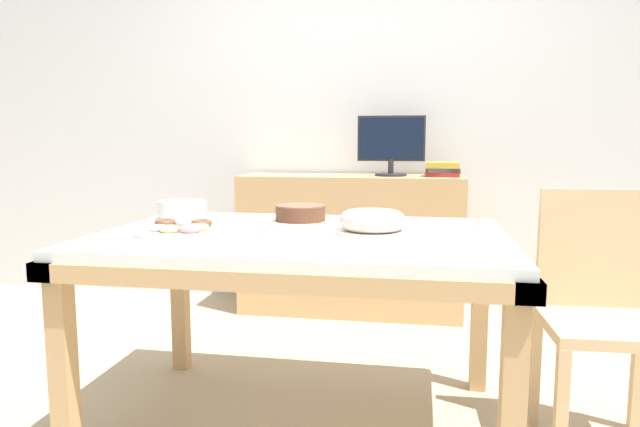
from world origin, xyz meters
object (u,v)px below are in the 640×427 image
(plate_stack, at_px, (182,210))
(chair, at_px, (600,306))
(cake_chocolate_round, at_px, (300,215))
(tealight_near_front, at_px, (264,234))
(cake_golden_bundt, at_px, (372,222))
(computer_monitor, at_px, (391,146))
(book_stack, at_px, (443,169))
(tealight_left_edge, at_px, (402,221))
(pastry_platter, at_px, (180,229))
(tealight_near_cakes, at_px, (478,223))

(plate_stack, bearing_deg, chair, -6.64)
(cake_chocolate_round, xyz_separation_m, tealight_near_front, (-0.06, -0.35, -0.03))
(tealight_near_front, bearing_deg, plate_stack, 140.39)
(cake_golden_bundt, bearing_deg, computer_monitor, 90.44)
(book_stack, distance_m, cake_chocolate_round, 1.48)
(tealight_left_edge, bearing_deg, cake_golden_bundt, -111.16)
(chair, height_order, tealight_left_edge, chair)
(chair, height_order, book_stack, book_stack)
(cake_chocolate_round, relative_size, pastry_platter, 0.77)
(computer_monitor, xyz_separation_m, pastry_platter, (-0.70, -1.64, -0.29))
(cake_golden_bundt, bearing_deg, tealight_near_cakes, 33.94)
(computer_monitor, distance_m, book_stack, 0.35)
(chair, height_order, cake_golden_bundt, chair)
(chair, bearing_deg, book_stack, 109.27)
(chair, distance_m, book_stack, 1.62)
(plate_stack, bearing_deg, pastry_platter, -67.73)
(computer_monitor, xyz_separation_m, tealight_left_edge, (0.11, -1.27, -0.30))
(pastry_platter, bearing_deg, book_stack, 58.14)
(pastry_platter, xyz_separation_m, tealight_near_front, (0.34, -0.04, -0.00))
(book_stack, height_order, pastry_platter, book_stack)
(cake_chocolate_round, bearing_deg, computer_monitor, 77.12)
(tealight_left_edge, bearing_deg, computer_monitor, 95.11)
(pastry_platter, xyz_separation_m, plate_stack, (-0.15, 0.36, 0.03))
(computer_monitor, distance_m, tealight_near_cakes, 1.36)
(chair, distance_m, tealight_near_front, 1.25)
(chair, height_order, tealight_near_front, chair)
(cake_golden_bundt, bearing_deg, pastry_platter, -171.07)
(chair, distance_m, tealight_left_edge, 0.80)
(plate_stack, bearing_deg, computer_monitor, 56.50)
(tealight_near_cakes, bearing_deg, cake_golden_bundt, -146.06)
(book_stack, distance_m, pastry_platter, 1.94)
(computer_monitor, xyz_separation_m, book_stack, (0.32, 0.00, -0.15))
(chair, bearing_deg, computer_monitor, 119.58)
(computer_monitor, distance_m, pastry_platter, 1.81)
(cake_chocolate_round, height_order, plate_stack, plate_stack)
(pastry_platter, bearing_deg, tealight_left_edge, 24.71)
(book_stack, height_order, tealight_left_edge, book_stack)
(pastry_platter, relative_size, tealight_near_cakes, 8.68)
(computer_monitor, bearing_deg, tealight_near_front, -102.23)
(chair, relative_size, cake_golden_bundt, 3.38)
(tealight_left_edge, bearing_deg, cake_chocolate_round, -171.35)
(pastry_platter, distance_m, tealight_left_edge, 0.90)
(tealight_near_front, bearing_deg, pastry_platter, 173.36)
(book_stack, height_order, cake_golden_bundt, book_stack)
(computer_monitor, xyz_separation_m, cake_chocolate_round, (-0.30, -1.33, -0.27))
(tealight_left_edge, xyz_separation_m, tealight_near_cakes, (0.31, 0.01, 0.00))
(book_stack, relative_size, tealight_near_cakes, 5.56)
(tealight_left_edge, relative_size, tealight_near_front, 1.00)
(computer_monitor, distance_m, tealight_left_edge, 1.31)
(plate_stack, bearing_deg, tealight_near_front, -39.61)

